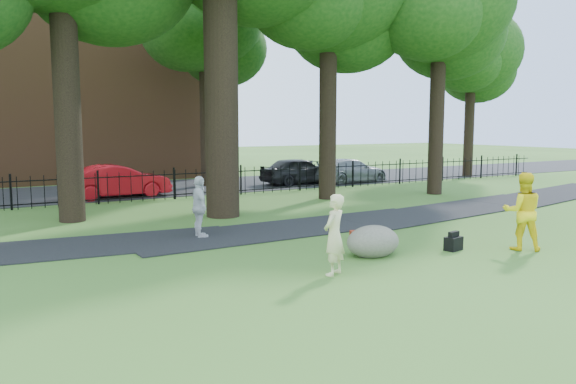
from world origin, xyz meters
TOP-DOWN VIEW (x-y plane):
  - ground at (0.00, 0.00)m, footprint 120.00×120.00m
  - footpath at (1.00, 3.90)m, footprint 36.07×3.85m
  - street at (0.00, 16.00)m, footprint 80.00×7.00m
  - iron_fence at (0.00, 12.00)m, footprint 44.00×0.04m
  - brick_building at (-4.00, 24.00)m, footprint 18.00×8.00m
  - woman at (-0.95, -0.87)m, footprint 0.72×0.64m
  - man at (4.32, -1.24)m, footprint 1.16×1.13m
  - pedestrian at (-1.96, 4.00)m, footprint 0.50×1.01m
  - boulder at (0.80, 0.07)m, footprint 1.40×1.11m
  - backpack at (2.84, -0.47)m, footprint 0.49×0.37m
  - red_bag at (1.60, 1.77)m, footprint 0.39×0.32m
  - red_sedan at (-1.90, 13.55)m, footprint 4.26×1.64m
  - grey_car at (7.38, 14.40)m, footprint 4.13×1.85m
  - silver_car at (10.07, 13.70)m, footprint 4.46×2.09m

SIDE VIEW (x-z plane):
  - ground at x=0.00m, z-range 0.00..0.00m
  - footpath at x=1.00m, z-range -0.01..0.01m
  - street at x=0.00m, z-range -0.01..0.01m
  - red_bag at x=1.60m, z-range 0.00..0.23m
  - backpack at x=2.84m, z-range 0.00..0.33m
  - boulder at x=0.80m, z-range 0.00..0.77m
  - iron_fence at x=0.00m, z-range 0.00..1.20m
  - silver_car at x=10.07m, z-range 0.00..1.26m
  - grey_car at x=7.38m, z-range 0.00..1.38m
  - red_sedan at x=-1.90m, z-range 0.00..1.39m
  - woman at x=-0.95m, z-range 0.00..1.65m
  - pedestrian at x=-1.96m, z-range 0.00..1.67m
  - man at x=4.32m, z-range 0.00..1.89m
  - brick_building at x=-4.00m, z-range 0.00..12.00m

